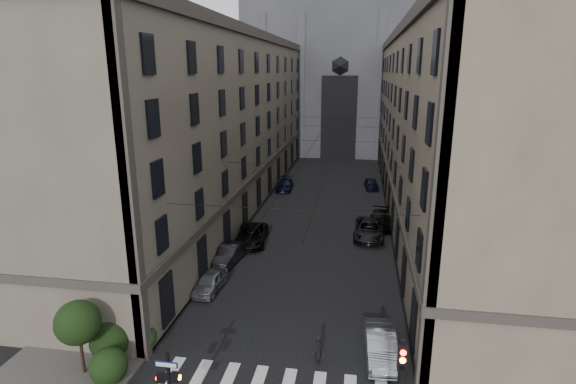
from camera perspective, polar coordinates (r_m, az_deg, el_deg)
The scene contains 16 objects.
sidewalk_left at distance 53.15m, azimuth -6.72°, elevation -1.02°, with size 7.00×80.00×0.15m, color #383533.
sidewalk_right at distance 51.66m, azimuth 16.32°, elevation -2.02°, with size 7.00×80.00×0.15m, color #383533.
building_left at distance 52.25m, azimuth -10.18°, elevation 8.94°, with size 13.60×60.60×18.85m.
building_right at distance 50.29m, azimuth 20.46°, elevation 8.00°, with size 13.60×60.60×18.85m.
gothic_tower at distance 88.13m, azimuth 7.06°, elevation 17.02°, with size 35.00×23.00×58.00m.
shrub_cluster at distance 25.50m, azimuth -22.67°, elevation -16.82°, with size 3.90×4.40×3.90m.
tram_wires at distance 49.40m, azimuth 4.77°, elevation 6.32°, with size 14.00×60.00×0.43m.
car_left_near at distance 32.18m, azimuth -9.84°, elevation -11.15°, with size 1.57×3.89×1.33m, color slate.
car_left_midnear at distance 36.19m, azimuth -7.57°, elevation -7.87°, with size 1.54×4.42×1.46m, color black.
car_left_midfar at distance 39.94m, azimuth -4.67°, elevation -5.47°, with size 2.55×5.52×1.53m, color black.
car_left_far at distance 57.37m, azimuth -0.43°, elevation 0.93°, with size 1.92×4.73×1.37m, color black.
car_right_near at distance 25.65m, azimuth 11.68°, elevation -18.47°, with size 1.56×4.48×1.47m, color gray.
car_right_midnear at distance 41.70m, azimuth 10.30°, elevation -4.70°, with size 2.69×5.83×1.62m, color black.
car_right_midfar at distance 44.72m, azimuth 11.66°, elevation -3.50°, with size 2.05×5.03×1.46m, color black.
car_right_far at distance 58.84m, azimuth 10.55°, elevation 1.02°, with size 1.60×3.96×1.35m, color black.
pedestrian at distance 24.68m, azimuth 3.95°, elevation -19.37°, with size 0.61×0.40×1.67m, color black.
Camera 1 is at (3.72, -13.04, 14.83)m, focal length 28.00 mm.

